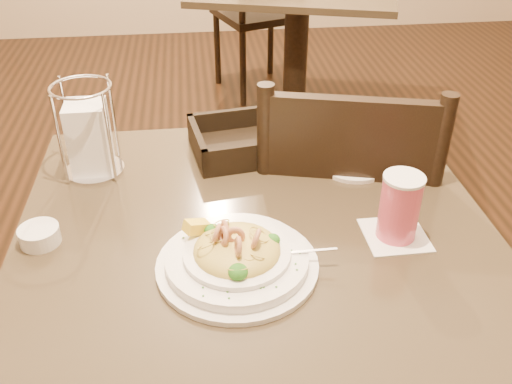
{
  "coord_description": "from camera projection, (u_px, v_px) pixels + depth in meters",
  "views": [
    {
      "loc": [
        -0.1,
        -0.84,
        1.38
      ],
      "look_at": [
        0.0,
        0.02,
        0.81
      ],
      "focal_mm": 40.0,
      "sensor_mm": 36.0,
      "label": 1
    }
  ],
  "objects": [
    {
      "name": "pasta_bowl",
      "position": [
        237.0,
        256.0,
        0.97
      ],
      "size": [
        0.31,
        0.28,
        0.09
      ],
      "rotation": [
        0.0,
        0.0,
        -0.21
      ],
      "color": "white",
      "rests_on": "main_table"
    },
    {
      "name": "butter_ramekin",
      "position": [
        40.0,
        235.0,
        1.03
      ],
      "size": [
        0.08,
        0.08,
        0.03
      ],
      "primitive_type": "cylinder",
      "rotation": [
        0.0,
        0.0,
        -0.1
      ],
      "color": "white",
      "rests_on": "main_table"
    },
    {
      "name": "bread_basket",
      "position": [
        245.0,
        142.0,
        1.31
      ],
      "size": [
        0.26,
        0.23,
        0.07
      ],
      "rotation": [
        0.0,
        0.0,
        0.15
      ],
      "color": "black",
      "rests_on": "main_table"
    },
    {
      "name": "side_plate",
      "position": [
        353.0,
        165.0,
        1.26
      ],
      "size": [
        0.16,
        0.16,
        0.01
      ],
      "primitive_type": "cylinder",
      "rotation": [
        0.0,
        0.0,
        0.06
      ],
      "color": "white",
      "rests_on": "main_table"
    },
    {
      "name": "drink_glass",
      "position": [
        400.0,
        208.0,
        1.02
      ],
      "size": [
        0.12,
        0.12,
        0.13
      ],
      "rotation": [
        0.0,
        0.0,
        0.01
      ],
      "color": "white",
      "rests_on": "main_table"
    },
    {
      "name": "dining_chair_far",
      "position": [
        262.0,
        7.0,
        3.15
      ],
      "size": [
        0.54,
        0.54,
        0.93
      ],
      "rotation": [
        0.0,
        0.0,
        3.48
      ],
      "color": "black",
      "rests_on": "ground"
    },
    {
      "name": "napkin_caddy",
      "position": [
        89.0,
        136.0,
        1.2
      ],
      "size": [
        0.13,
        0.13,
        0.2
      ],
      "rotation": [
        0.0,
        0.0,
        -0.17
      ],
      "color": "silver",
      "rests_on": "main_table"
    },
    {
      "name": "background_table",
      "position": [
        297.0,
        29.0,
        2.83
      ],
      "size": [
        1.12,
        1.12,
        0.73
      ],
      "rotation": [
        0.0,
        0.0,
        -0.29
      ],
      "color": "black",
      "rests_on": "ground"
    },
    {
      "name": "dining_chair_near",
      "position": [
        340.0,
        226.0,
        1.46
      ],
      "size": [
        0.51,
        0.51,
        0.93
      ],
      "rotation": [
        0.0,
        0.0,
        2.89
      ],
      "color": "black",
      "rests_on": "ground"
    },
    {
      "name": "main_table",
      "position": [
        257.0,
        321.0,
        1.19
      ],
      "size": [
        0.9,
        0.9,
        0.73
      ],
      "color": "black",
      "rests_on": "ground"
    }
  ]
}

